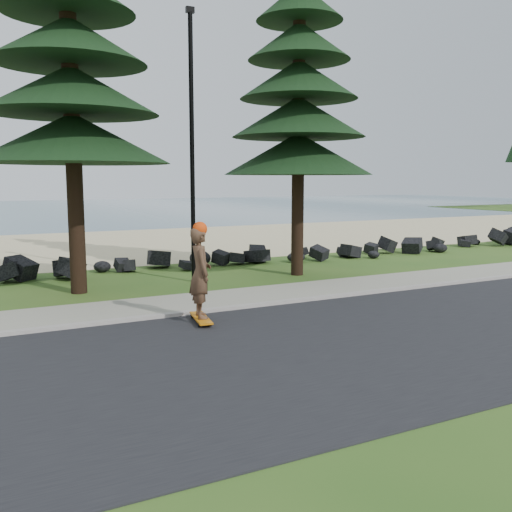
{
  "coord_description": "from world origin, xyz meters",
  "views": [
    {
      "loc": [
        -6.33,
        -13.14,
        3.13
      ],
      "look_at": [
        0.51,
        0.0,
        1.15
      ],
      "focal_mm": 40.0,
      "sensor_mm": 36.0,
      "label": 1
    }
  ],
  "objects": [
    {
      "name": "ocean",
      "position": [
        0.0,
        51.0,
        0.0
      ],
      "size": [
        160.0,
        58.0,
        0.01
      ],
      "primitive_type": "cube",
      "color": "#3A5F6E",
      "rests_on": "ground"
    },
    {
      "name": "ground",
      "position": [
        0.0,
        0.0,
        0.0
      ],
      "size": [
        160.0,
        160.0,
        0.0
      ],
      "primitive_type": "plane",
      "color": "#2C551A",
      "rests_on": "ground"
    },
    {
      "name": "road",
      "position": [
        0.0,
        -4.5,
        0.01
      ],
      "size": [
        160.0,
        7.0,
        0.02
      ],
      "primitive_type": "cube",
      "color": "black",
      "rests_on": "ground"
    },
    {
      "name": "lamp_post",
      "position": [
        0.0,
        3.2,
        4.13
      ],
      "size": [
        0.25,
        0.14,
        8.14
      ],
      "color": "black",
      "rests_on": "ground"
    },
    {
      "name": "sidewalk",
      "position": [
        0.0,
        0.2,
        0.04
      ],
      "size": [
        160.0,
        2.0,
        0.08
      ],
      "primitive_type": "cube",
      "color": "gray",
      "rests_on": "ground"
    },
    {
      "name": "beach_sand",
      "position": [
        0.0,
        14.5,
        0.01
      ],
      "size": [
        160.0,
        15.0,
        0.01
      ],
      "primitive_type": "cube",
      "color": "beige",
      "rests_on": "ground"
    },
    {
      "name": "pine_right",
      "position": [
        3.5,
        2.8,
        8.02
      ],
      "size": [
        4.8,
        4.8,
        12.72
      ],
      "color": "black",
      "rests_on": "ground"
    },
    {
      "name": "seawall_boulders",
      "position": [
        0.0,
        5.6,
        0.0
      ],
      "size": [
        60.0,
        2.4,
        1.1
      ],
      "primitive_type": null,
      "color": "black",
      "rests_on": "ground"
    },
    {
      "name": "kerb",
      "position": [
        0.0,
        -0.9,
        0.05
      ],
      "size": [
        160.0,
        0.2,
        0.1
      ],
      "primitive_type": "cube",
      "color": "#A29A91",
      "rests_on": "ground"
    },
    {
      "name": "skateboarder",
      "position": [
        -1.75,
        -1.72,
        1.11
      ],
      "size": [
        0.6,
        1.22,
        2.22
      ],
      "rotation": [
        0.0,
        0.0,
        1.39
      ],
      "color": "#C46C0B",
      "rests_on": "ground"
    }
  ]
}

